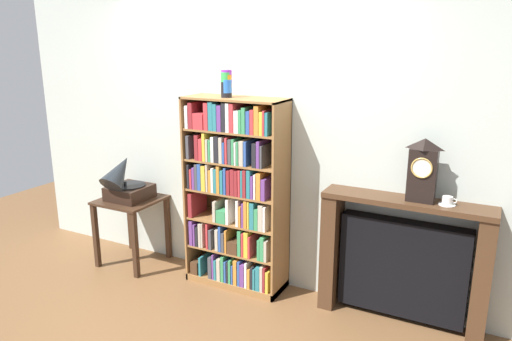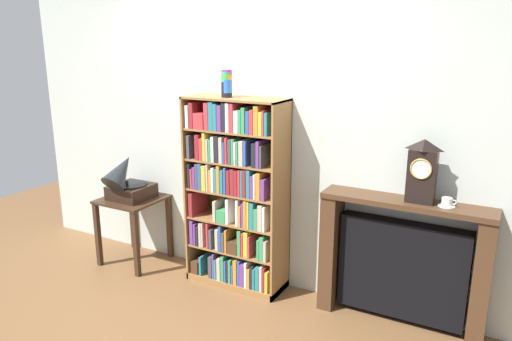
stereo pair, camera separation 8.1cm
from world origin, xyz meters
name	(u,v)px [view 2 (the right image)]	position (x,y,z in m)	size (l,w,h in m)	color
ground_plane	(230,289)	(0.00, 0.00, -0.01)	(8.24, 6.40, 0.02)	brown
wall_back	(264,138)	(0.15, 0.34, 1.30)	(5.24, 0.08, 2.60)	beige
bookshelf	(236,196)	(0.01, 0.12, 0.82)	(0.87, 0.34, 1.66)	olive
cup_stack	(227,84)	(-0.06, 0.10, 1.77)	(0.09, 0.09, 0.22)	black
side_table_left	(133,213)	(-1.10, 0.03, 0.50)	(0.54, 0.54, 0.65)	#382316
gramophone	(126,181)	(-1.10, -0.03, 0.83)	(0.35, 0.49, 0.49)	black
fireplace_mantel	(402,263)	(1.41, 0.19, 0.49)	(1.23, 0.26, 0.99)	#472D1C
mantel_clock	(422,171)	(1.50, 0.17, 1.22)	(0.19, 0.12, 0.46)	black
teacup_with_saucer	(447,203)	(1.68, 0.17, 1.02)	(0.12, 0.12, 0.06)	white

